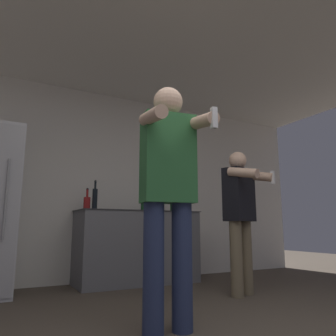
# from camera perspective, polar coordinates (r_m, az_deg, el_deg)

# --- Properties ---
(wall_back) EXTENTS (7.00, 0.06, 2.55)m
(wall_back) POSITION_cam_1_polar(r_m,az_deg,el_deg) (4.51, -13.40, -2.65)
(wall_back) COLOR silver
(wall_back) RESTS_ON ground_plane
(ceiling_slab) EXTENTS (7.00, 3.68, 0.05)m
(ceiling_slab) POSITION_cam_1_polar(r_m,az_deg,el_deg) (3.49, -5.18, 22.29)
(ceiling_slab) COLOR silver
(ceiling_slab) RESTS_ON wall_back
(counter) EXTENTS (1.55, 0.66, 0.91)m
(counter) POSITION_cam_1_polar(r_m,az_deg,el_deg) (4.33, -5.41, -13.47)
(counter) COLOR slate
(counter) RESTS_ON ground_plane
(bottle_green_wine) EXTENTS (0.09, 0.09, 0.24)m
(bottle_green_wine) POSITION_cam_1_polar(r_m,az_deg,el_deg) (4.36, -4.19, -6.31)
(bottle_green_wine) COLOR #194723
(bottle_green_wine) RESTS_ON counter
(bottle_amber_bourbon) EXTENTS (0.06, 0.06, 0.37)m
(bottle_amber_bourbon) POSITION_cam_1_polar(r_m,az_deg,el_deg) (4.14, -12.63, -5.14)
(bottle_amber_bourbon) COLOR black
(bottle_amber_bourbon) RESTS_ON counter
(bottle_red_label) EXTENTS (0.08, 0.08, 0.34)m
(bottle_red_label) POSITION_cam_1_polar(r_m,az_deg,el_deg) (4.55, 0.90, -6.13)
(bottle_red_label) COLOR #194723
(bottle_red_label) RESTS_ON counter
(bottle_clear_vodka) EXTENTS (0.08, 0.08, 0.26)m
(bottle_clear_vodka) POSITION_cam_1_polar(r_m,az_deg,el_deg) (4.11, -13.94, -5.85)
(bottle_clear_vodka) COLOR maroon
(bottle_clear_vodka) RESTS_ON counter
(person_woman_foreground) EXTENTS (0.50, 0.55, 1.74)m
(person_woman_foreground) POSITION_cam_1_polar(r_m,az_deg,el_deg) (2.34, 0.11, -3.24)
(person_woman_foreground) COLOR navy
(person_woman_foreground) RESTS_ON ground_plane
(person_man_side) EXTENTS (0.53, 0.54, 1.52)m
(person_man_side) POSITION_cam_1_polar(r_m,az_deg,el_deg) (3.64, 12.52, -7.03)
(person_man_side) COLOR #75664C
(person_man_side) RESTS_ON ground_plane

